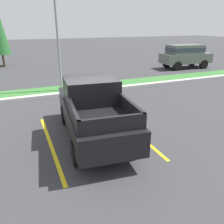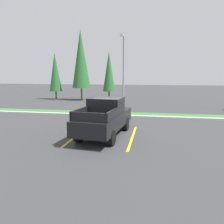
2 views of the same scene
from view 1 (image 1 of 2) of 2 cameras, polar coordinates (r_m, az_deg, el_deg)
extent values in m
plane|color=#38383A|center=(9.20, -4.12, -3.89)|extent=(120.00, 120.00, 0.00)
cube|color=yellow|center=(8.21, -14.86, -7.77)|extent=(0.12, 4.80, 0.01)
cube|color=yellow|center=(9.05, 4.91, -4.33)|extent=(0.12, 4.80, 0.01)
cube|color=#B2B2AD|center=(13.72, -10.93, 4.56)|extent=(56.00, 0.40, 0.15)
cube|color=#387533|center=(14.77, -11.85, 5.48)|extent=(56.00, 1.80, 0.06)
cylinder|color=black|center=(9.64, -11.50, -0.62)|extent=(0.36, 0.78, 0.76)
cylinder|color=black|center=(9.91, -1.71, 0.42)|extent=(0.36, 0.78, 0.76)
cylinder|color=black|center=(6.85, -8.69, -9.77)|extent=(0.36, 0.78, 0.76)
cylinder|color=black|center=(7.23, 4.85, -7.84)|extent=(0.36, 0.78, 0.76)
cube|color=black|center=(8.14, -4.64, -0.55)|extent=(2.42, 5.37, 0.76)
cube|color=black|center=(8.17, -5.26, 5.42)|extent=(1.91, 1.77, 0.84)
cube|color=#2D3842|center=(8.93, -6.37, 7.06)|extent=(1.62, 0.23, 0.63)
cube|color=black|center=(6.46, -9.35, -0.90)|extent=(0.29, 1.90, 0.44)
cube|color=black|center=(6.86, 4.82, 0.62)|extent=(0.29, 1.90, 0.44)
cube|color=black|center=(5.81, 0.25, -3.17)|extent=(1.80, 0.28, 0.44)
cube|color=silver|center=(10.59, -7.60, 3.08)|extent=(1.81, 0.34, 0.28)
cylinder|color=black|center=(24.36, 19.06, 11.66)|extent=(0.81, 0.31, 0.80)
cylinder|color=black|center=(23.06, 21.65, 10.88)|extent=(0.81, 0.31, 0.80)
cylinder|color=black|center=(22.75, 13.37, 11.64)|extent=(0.81, 0.31, 0.80)
cylinder|color=black|center=(21.36, 15.81, 10.85)|extent=(0.81, 0.31, 0.80)
cube|color=#565B56|center=(22.77, 17.69, 12.57)|extent=(4.70, 2.11, 0.84)
cube|color=#565B56|center=(22.60, 17.60, 14.58)|extent=(3.19, 1.86, 0.76)
cube|color=#2D3842|center=(22.60, 17.59, 14.53)|extent=(3.24, 1.90, 0.36)
cylinder|color=gray|center=(14.07, -13.26, 17.75)|extent=(0.14, 0.14, 6.40)
cylinder|color=brown|center=(25.07, -25.18, 11.46)|extent=(0.20, 0.20, 1.13)
camera|label=2|loc=(6.75, 107.83, -10.80)|focal=35.94mm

